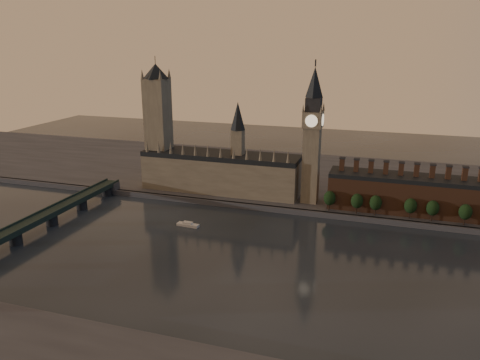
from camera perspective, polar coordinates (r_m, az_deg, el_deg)
The scene contains 14 objects.
ground at distance 271.25m, azimuth 2.30°, elevation -10.53°, with size 900.00×900.00×0.00m, color black.
north_bank at distance 433.24m, azimuth 8.66°, elevation 0.11°, with size 900.00×182.00×4.00m.
palace_of_westminster at distance 384.38m, azimuth -2.30°, elevation 1.21°, with size 130.00×30.30×74.00m.
victoria_tower at distance 398.60m, azimuth -9.95°, elevation 7.04°, with size 24.00×24.00×108.00m.
big_ben at distance 353.40m, azimuth 8.81°, elevation 5.51°, with size 15.00×15.00×107.00m.
chimney_block at distance 359.21m, azimuth 19.61°, elevation -1.52°, with size 110.00×25.00×37.00m.
embankment_tree_0 at distance 347.50m, azimuth 10.87°, elevation -2.19°, with size 8.60×8.60×14.88m.
embankment_tree_1 at distance 345.73m, azimuth 14.07°, elevation -2.49°, with size 8.60×8.60×14.88m.
embankment_tree_2 at distance 345.51m, azimuth 16.20°, elevation -2.68°, with size 8.60×8.60×14.88m.
embankment_tree_3 at distance 346.68m, azimuth 20.07°, elevation -2.98°, with size 8.60×8.60×14.88m.
embankment_tree_4 at distance 347.67m, azimuth 22.44°, elevation -3.18°, with size 8.60×8.60×14.88m.
embankment_tree_5 at distance 348.99m, azimuth 25.78°, elevation -3.52°, with size 8.60×8.60×14.88m.
westminster_bridge at distance 338.06m, azimuth -24.13°, elevation -5.03°, with size 14.00×200.00×11.55m.
river_boat at distance 328.13m, azimuth -6.37°, elevation -5.41°, with size 15.99×5.55×3.14m.
Camera 1 is at (63.61, -232.83, 123.78)m, focal length 35.00 mm.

